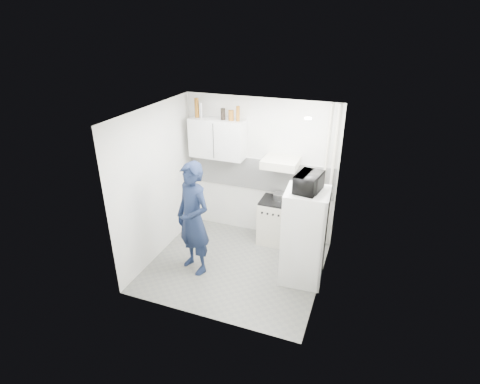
% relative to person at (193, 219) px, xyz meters
% --- Properties ---
extents(floor, '(2.80, 2.80, 0.00)m').
position_rel_person_xyz_m(floor, '(0.60, 0.28, -0.94)').
color(floor, '#5D5E5A').
rests_on(floor, ground).
extents(ceiling, '(2.80, 2.80, 0.00)m').
position_rel_person_xyz_m(ceiling, '(0.60, 0.28, 1.66)').
color(ceiling, white).
rests_on(ceiling, wall_back).
extents(wall_back, '(2.80, 0.00, 2.80)m').
position_rel_person_xyz_m(wall_back, '(0.60, 1.53, 0.36)').
color(wall_back, silver).
rests_on(wall_back, floor).
extents(wall_left, '(0.00, 2.60, 2.60)m').
position_rel_person_xyz_m(wall_left, '(-0.80, 0.28, 0.36)').
color(wall_left, silver).
rests_on(wall_left, floor).
extents(wall_right, '(0.00, 2.60, 2.60)m').
position_rel_person_xyz_m(wall_right, '(2.00, 0.28, 0.36)').
color(wall_right, silver).
rests_on(wall_right, floor).
extents(person, '(0.81, 0.69, 1.88)m').
position_rel_person_xyz_m(person, '(0.00, 0.00, 0.00)').
color(person, '#131D37').
rests_on(person, floor).
extents(stove, '(0.51, 0.51, 0.82)m').
position_rel_person_xyz_m(stove, '(0.97, 1.28, -0.53)').
color(stove, beige).
rests_on(stove, floor).
extents(fridge, '(0.68, 0.68, 1.54)m').
position_rel_person_xyz_m(fridge, '(1.70, 0.38, -0.17)').
color(fridge, white).
rests_on(fridge, floor).
extents(stove_top, '(0.49, 0.49, 0.03)m').
position_rel_person_xyz_m(stove_top, '(0.97, 1.28, -0.10)').
color(stove_top, black).
rests_on(stove_top, stove).
extents(saucepan, '(0.20, 0.20, 0.11)m').
position_rel_person_xyz_m(saucepan, '(1.02, 1.34, -0.03)').
color(saucepan, silver).
rests_on(saucepan, stove_top).
extents(microwave, '(0.52, 0.39, 0.27)m').
position_rel_person_xyz_m(microwave, '(1.70, 0.38, 0.73)').
color(microwave, black).
rests_on(microwave, fridge).
extents(bottle_a, '(0.08, 0.08, 0.34)m').
position_rel_person_xyz_m(bottle_a, '(-0.53, 1.35, 1.43)').
color(bottle_a, brown).
rests_on(bottle_a, upper_cabinet).
extents(bottle_b, '(0.07, 0.07, 0.27)m').
position_rel_person_xyz_m(bottle_b, '(-0.46, 1.35, 1.40)').
color(bottle_b, silver).
rests_on(bottle_b, upper_cabinet).
extents(canister_a, '(0.08, 0.08, 0.20)m').
position_rel_person_xyz_m(canister_a, '(-0.04, 1.35, 1.36)').
color(canister_a, black).
rests_on(canister_a, upper_cabinet).
extents(canister_b, '(0.09, 0.09, 0.18)m').
position_rel_person_xyz_m(canister_b, '(0.12, 1.35, 1.35)').
color(canister_b, brown).
rests_on(canister_b, upper_cabinet).
extents(bottle_e, '(0.06, 0.06, 0.26)m').
position_rel_person_xyz_m(bottle_e, '(0.24, 1.35, 1.39)').
color(bottle_e, brown).
rests_on(bottle_e, upper_cabinet).
extents(upper_cabinet, '(1.00, 0.35, 0.70)m').
position_rel_person_xyz_m(upper_cabinet, '(-0.15, 1.35, 0.91)').
color(upper_cabinet, white).
rests_on(upper_cabinet, wall_back).
extents(range_hood, '(0.60, 0.50, 0.14)m').
position_rel_person_xyz_m(range_hood, '(1.05, 1.28, 0.63)').
color(range_hood, beige).
rests_on(range_hood, wall_back).
extents(backsplash, '(2.74, 0.03, 0.60)m').
position_rel_person_xyz_m(backsplash, '(0.60, 1.51, 0.26)').
color(backsplash, white).
rests_on(backsplash, wall_back).
extents(pipe_a, '(0.05, 0.05, 2.60)m').
position_rel_person_xyz_m(pipe_a, '(1.90, 1.45, 0.36)').
color(pipe_a, beige).
rests_on(pipe_a, floor).
extents(pipe_b, '(0.04, 0.04, 2.60)m').
position_rel_person_xyz_m(pipe_b, '(1.78, 1.45, 0.36)').
color(pipe_b, beige).
rests_on(pipe_b, floor).
extents(ceiling_spot_fixture, '(0.10, 0.10, 0.02)m').
position_rel_person_xyz_m(ceiling_spot_fixture, '(1.60, 0.48, 1.63)').
color(ceiling_spot_fixture, white).
rests_on(ceiling_spot_fixture, ceiling).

